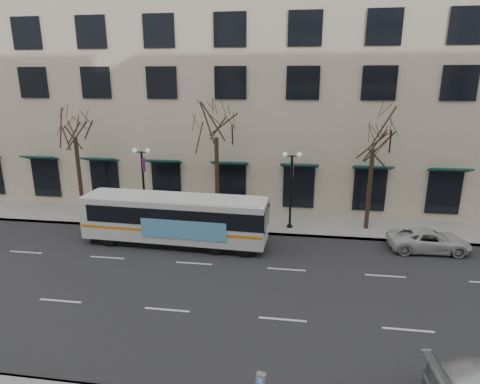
% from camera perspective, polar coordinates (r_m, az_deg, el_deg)
% --- Properties ---
extents(ground, '(160.00, 160.00, 0.00)m').
position_cam_1_polar(ground, '(20.28, -8.25, -12.83)').
color(ground, black).
rests_on(ground, ground).
extents(sidewalk_far, '(80.00, 4.00, 0.15)m').
position_cam_1_polar(sidewalk_far, '(27.72, 7.10, -4.56)').
color(sidewalk_far, gray).
rests_on(sidewalk_far, ground).
extents(building_hotel, '(40.00, 20.00, 24.00)m').
position_cam_1_polar(building_hotel, '(38.79, -2.76, 19.23)').
color(building_hotel, '#C5B096').
rests_on(building_hotel, ground).
extents(tree_far_left, '(3.60, 3.60, 8.34)m').
position_cam_1_polar(tree_far_left, '(30.18, -22.59, 8.97)').
color(tree_far_left, black).
rests_on(tree_far_left, ground).
extents(tree_far_mid, '(3.60, 3.60, 8.55)m').
position_cam_1_polar(tree_far_mid, '(26.51, -3.42, 9.80)').
color(tree_far_mid, black).
rests_on(tree_far_mid, ground).
extents(tree_far_right, '(3.60, 3.60, 8.06)m').
position_cam_1_polar(tree_far_right, '(26.42, 18.57, 7.94)').
color(tree_far_right, black).
rests_on(tree_far_right, ground).
extents(lamp_post_left, '(1.22, 0.45, 5.21)m').
position_cam_1_polar(lamp_post_left, '(28.07, -13.57, 1.50)').
color(lamp_post_left, black).
rests_on(lamp_post_left, ground).
extents(lamp_post_right, '(1.22, 0.45, 5.21)m').
position_cam_1_polar(lamp_post_right, '(26.09, 7.29, 0.75)').
color(lamp_post_right, black).
rests_on(lamp_post_right, ground).
extents(city_bus, '(11.15, 2.88, 3.00)m').
position_cam_1_polar(city_bus, '(24.26, -9.10, -3.72)').
color(city_bus, silver).
rests_on(city_bus, ground).
extents(white_pickup, '(4.66, 2.32, 1.27)m').
position_cam_1_polar(white_pickup, '(25.84, 25.26, -6.24)').
color(white_pickup, '#BEBEBE').
rests_on(white_pickup, ground).
extents(pay_station, '(0.31, 0.24, 1.29)m').
position_cam_1_polar(pay_station, '(12.98, 3.03, -25.60)').
color(pay_station, gray).
rests_on(pay_station, sidewalk_near).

